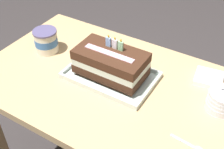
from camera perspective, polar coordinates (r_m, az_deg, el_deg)
The scene contains 7 objects.
dining_table at distance 1.33m, azimuth 0.22°, elevation -5.49°, with size 1.17×0.71×0.77m.
foil_tray at distance 1.27m, azimuth -0.23°, elevation -0.27°, with size 0.38×0.24×0.02m.
birthday_cake at distance 1.22m, azimuth -0.23°, elevation 2.32°, with size 0.29×0.16×0.16m.
bowl_stack at distance 1.19m, azimuth 20.55°, elevation -4.76°, with size 0.12×0.12×0.13m.
ice_cream_tub at distance 1.43m, azimuth -12.61°, elevation 6.36°, with size 0.11×0.11×0.11m.
serving_spoon_near_tray at distance 1.05m, azimuth 15.59°, elevation -13.30°, with size 0.12×0.03×0.01m.
napkin_pile at distance 1.31m, azimuth 18.15°, elevation -0.69°, with size 0.13×0.13×0.02m.
Camera 1 is at (0.48, -0.80, 1.59)m, focal length 47.37 mm.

